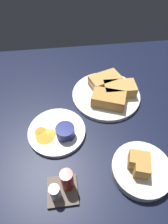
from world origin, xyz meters
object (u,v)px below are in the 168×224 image
at_px(sandwich_half_near, 108,99).
at_px(condiment_caddy, 63,186).
at_px(plate_sandwich_main, 106,95).
at_px(bread_basket_rear, 141,168).
at_px(sandwich_half_extra, 105,81).
at_px(spoon_by_dark_ramekin, 111,92).
at_px(plate_chips_companion, 57,131).
at_px(ramekin_dark_sauce, 107,80).
at_px(ramekin_light_gravy, 65,132).
at_px(spoon_by_gravy_ramekin, 64,138).
at_px(sandwich_half_far, 120,89).

distance_m(sandwich_half_near, condiment_caddy, 0.38).
bearing_deg(condiment_caddy, plate_sandwich_main, -118.63).
distance_m(sandwich_half_near, bread_basket_rear, 0.29).
bearing_deg(sandwich_half_near, sandwich_half_extra, -93.62).
bearing_deg(spoon_by_dark_ramekin, sandwich_half_near, 67.82).
xyz_separation_m(plate_sandwich_main, plate_chips_companion, (0.22, 0.16, 0.00)).
bearing_deg(ramekin_dark_sauce, spoon_by_dark_ramekin, 95.93).
bearing_deg(ramekin_light_gravy, sandwich_half_near, -143.66).
xyz_separation_m(plate_sandwich_main, sandwich_half_extra, (-0.00, -0.05, 0.03)).
xyz_separation_m(plate_chips_companion, bread_basket_rear, (-0.26, 0.18, 0.01)).
bearing_deg(spoon_by_gravy_ramekin, spoon_by_dark_ramekin, -136.03).
distance_m(spoon_by_gravy_ramekin, bread_basket_rear, 0.27).
xyz_separation_m(plate_sandwich_main, ramekin_dark_sauce, (-0.01, -0.06, 0.03)).
bearing_deg(bread_basket_rear, plate_chips_companion, -35.35).
height_order(plate_sandwich_main, sandwich_half_far, sandwich_half_far).
bearing_deg(plate_sandwich_main, bread_basket_rear, 96.68).
bearing_deg(ramekin_dark_sauce, ramekin_light_gravy, 51.67).
bearing_deg(sandwich_half_near, ramekin_light_gravy, 36.34).
bearing_deg(plate_sandwich_main, sandwich_half_far, 176.38).
xyz_separation_m(sandwich_half_far, spoon_by_gravy_ramekin, (0.25, 0.20, -0.02)).
distance_m(plate_sandwich_main, sandwich_half_near, 0.06).
relative_size(plate_chips_companion, spoon_by_gravy_ramekin, 2.31).
bearing_deg(sandwich_half_extra, bread_basket_rear, 95.27).
distance_m(sandwich_half_near, spoon_by_gravy_ramekin, 0.24).
distance_m(ramekin_dark_sauce, condiment_caddy, 0.49).
bearing_deg(spoon_by_dark_ramekin, sandwich_half_extra, -71.64).
relative_size(plate_sandwich_main, sandwich_half_far, 2.15).
distance_m(spoon_by_dark_ramekin, bread_basket_rear, 0.35).
bearing_deg(spoon_by_dark_ramekin, sandwich_half_far, 168.16).
bearing_deg(spoon_by_gravy_ramekin, sandwich_half_extra, -127.34).
bearing_deg(plate_chips_companion, sandwich_half_near, -153.26).
height_order(ramekin_dark_sauce, ramekin_light_gravy, ramekin_light_gravy).
bearing_deg(spoon_by_gravy_ramekin, ramekin_dark_sauce, -127.90).
distance_m(plate_sandwich_main, sandwich_half_extra, 0.06).
xyz_separation_m(ramekin_dark_sauce, bread_basket_rear, (-0.03, 0.41, -0.01)).
distance_m(spoon_by_dark_ramekin, plate_chips_companion, 0.29).
distance_m(spoon_by_dark_ramekin, condiment_caddy, 0.44).
bearing_deg(condiment_caddy, ramekin_dark_sauce, -116.52).
xyz_separation_m(plate_chips_companion, condiment_caddy, (-0.01, 0.21, 0.03)).
xyz_separation_m(sandwich_half_far, ramekin_dark_sauce, (0.04, -0.07, -0.00)).
bearing_deg(sandwich_half_far, plate_chips_companion, 30.33).
bearing_deg(sandwich_half_extra, sandwich_half_near, 86.38).
height_order(sandwich_half_near, ramekin_light_gravy, sandwich_half_near).
xyz_separation_m(ramekin_light_gravy, condiment_caddy, (0.02, 0.18, -0.00)).
distance_m(plate_sandwich_main, condiment_caddy, 0.43).
bearing_deg(plate_sandwich_main, plate_chips_companion, 36.85).
height_order(plate_sandwich_main, sandwich_half_extra, sandwich_half_extra).
bearing_deg(spoon_by_gravy_ramekin, plate_sandwich_main, -133.66).
relative_size(spoon_by_dark_ramekin, bread_basket_rear, 0.53).
bearing_deg(ramekin_light_gravy, bread_basket_rear, 145.32).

